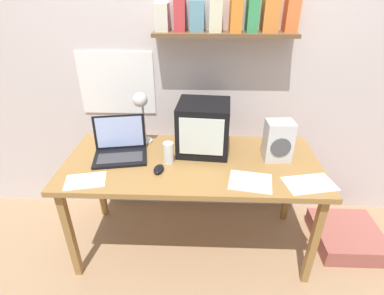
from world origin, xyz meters
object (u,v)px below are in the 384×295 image
at_px(juice_glass, 169,154).
at_px(loose_paper_near_laptop, 250,182).
at_px(floor_cushion, 346,236).
at_px(loose_paper_near_monitor, 309,184).
at_px(corner_desk, 192,169).
at_px(crt_monitor, 203,127).
at_px(computer_mouse, 159,169).
at_px(laptop, 120,146).
at_px(space_heater, 278,141).
at_px(open_notebook, 85,181).
at_px(desk_lamp, 141,107).

height_order(juice_glass, loose_paper_near_laptop, juice_glass).
bearing_deg(floor_cushion, loose_paper_near_monitor, -150.84).
bearing_deg(juice_glass, corner_desk, 8.27).
height_order(crt_monitor, computer_mouse, crt_monitor).
distance_m(laptop, loose_paper_near_monitor, 1.21).
xyz_separation_m(laptop, space_heater, (1.04, -0.02, 0.07)).
distance_m(crt_monitor, floor_cushion, 1.40).
relative_size(laptop, open_notebook, 1.48).
bearing_deg(space_heater, computer_mouse, -169.87).
height_order(desk_lamp, loose_paper_near_laptop, desk_lamp).
bearing_deg(open_notebook, corner_desk, 22.06).
xyz_separation_m(laptop, loose_paper_near_monitor, (1.17, -0.30, -0.06)).
distance_m(juice_glass, loose_paper_near_monitor, 0.87).
height_order(computer_mouse, open_notebook, computer_mouse).
height_order(laptop, floor_cushion, laptop).
bearing_deg(desk_lamp, corner_desk, -31.00).
height_order(crt_monitor, loose_paper_near_monitor, crt_monitor).
relative_size(corner_desk, open_notebook, 6.41).
bearing_deg(crt_monitor, loose_paper_near_laptop, -48.49).
xyz_separation_m(desk_lamp, floor_cushion, (1.53, -0.17, -0.96)).
bearing_deg(loose_paper_near_monitor, floor_cushion, 29.16).
bearing_deg(computer_mouse, space_heater, 13.40).
bearing_deg(corner_desk, laptop, 172.34).
bearing_deg(open_notebook, desk_lamp, 59.64).
bearing_deg(computer_mouse, laptop, 145.52).
bearing_deg(open_notebook, loose_paper_near_monitor, 0.90).
distance_m(corner_desk, crt_monitor, 0.29).
height_order(corner_desk, desk_lamp, desk_lamp).
bearing_deg(laptop, juice_glass, -24.76).
distance_m(juice_glass, floor_cushion, 1.52).
bearing_deg(desk_lamp, crt_monitor, -8.18).
distance_m(crt_monitor, loose_paper_near_laptop, 0.50).
bearing_deg(open_notebook, computer_mouse, 16.13).
distance_m(corner_desk, loose_paper_near_laptop, 0.42).
xyz_separation_m(loose_paper_near_monitor, floor_cushion, (0.49, 0.27, -0.67)).
bearing_deg(corner_desk, juice_glass, -171.73).
height_order(space_heater, computer_mouse, space_heater).
relative_size(corner_desk, juice_glass, 11.78).
relative_size(crt_monitor, loose_paper_near_laptop, 1.31).
bearing_deg(loose_paper_near_monitor, open_notebook, -179.10).
distance_m(corner_desk, laptop, 0.50).
bearing_deg(space_heater, juice_glass, -177.47).
bearing_deg(crt_monitor, laptop, -166.84).
distance_m(space_heater, computer_mouse, 0.78).
height_order(computer_mouse, floor_cushion, computer_mouse).
relative_size(desk_lamp, space_heater, 1.48).
bearing_deg(loose_paper_near_monitor, space_heater, 116.39).
bearing_deg(crt_monitor, desk_lamp, 176.66).
bearing_deg(juice_glass, space_heater, 5.80).
relative_size(computer_mouse, loose_paper_near_monitor, 0.36).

